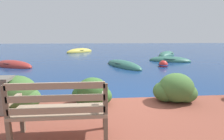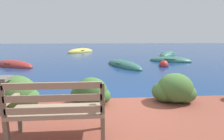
% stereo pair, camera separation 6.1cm
% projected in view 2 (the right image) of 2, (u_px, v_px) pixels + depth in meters
% --- Properties ---
extents(ground_plane, '(80.00, 80.00, 0.00)m').
position_uv_depth(ground_plane, '(130.00, 106.00, 4.46)').
color(ground_plane, navy).
extents(park_bench, '(1.40, 0.48, 0.93)m').
position_uv_depth(park_bench, '(57.00, 109.00, 2.56)').
color(park_bench, brown).
rests_on(park_bench, patio_terrace).
extents(hedge_clump_far_left, '(1.05, 0.76, 0.72)m').
position_uv_depth(hedge_clump_far_left, '(15.00, 94.00, 3.74)').
color(hedge_clump_far_left, '#426B33').
rests_on(hedge_clump_far_left, patio_terrace).
extents(hedge_clump_left, '(0.91, 0.66, 0.62)m').
position_uv_depth(hedge_clump_left, '(91.00, 93.00, 3.97)').
color(hedge_clump_left, '#38662D').
rests_on(hedge_clump_left, patio_terrace).
extents(hedge_clump_centre, '(1.01, 0.73, 0.69)m').
position_uv_depth(hedge_clump_centre, '(174.00, 90.00, 4.10)').
color(hedge_clump_centre, '#426B33').
rests_on(hedge_clump_centre, patio_terrace).
extents(rowboat_nearest, '(2.26, 3.39, 0.62)m').
position_uv_depth(rowboat_nearest, '(124.00, 66.00, 10.27)').
color(rowboat_nearest, '#336B5B').
rests_on(rowboat_nearest, ground_plane).
extents(rowboat_mid, '(3.05, 2.28, 0.66)m').
position_uv_depth(rowboat_mid, '(14.00, 66.00, 10.28)').
color(rowboat_mid, '#9E2D28').
rests_on(rowboat_mid, ground_plane).
extents(rowboat_far, '(3.07, 2.22, 0.61)m').
position_uv_depth(rowboat_far, '(170.00, 61.00, 12.37)').
color(rowboat_far, '#336B5B').
rests_on(rowboat_far, ground_plane).
extents(rowboat_outer, '(2.79, 3.22, 0.68)m').
position_uv_depth(rowboat_outer, '(168.00, 55.00, 16.09)').
color(rowboat_outer, '#336B5B').
rests_on(rowboat_outer, ground_plane).
extents(rowboat_distant, '(3.08, 2.89, 0.80)m').
position_uv_depth(rowboat_distant, '(81.00, 52.00, 19.25)').
color(rowboat_distant, '#DBC64C').
rests_on(rowboat_distant, ground_plane).
extents(mooring_buoy, '(0.58, 0.58, 0.53)m').
position_uv_depth(mooring_buoy, '(164.00, 65.00, 10.24)').
color(mooring_buoy, red).
rests_on(mooring_buoy, ground_plane).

